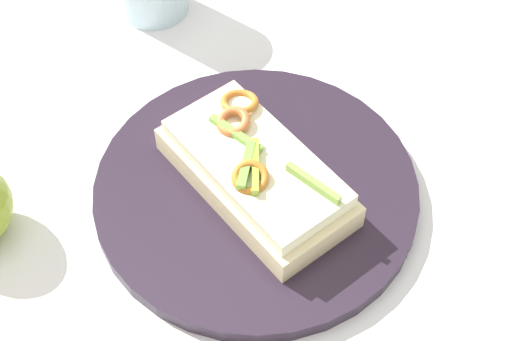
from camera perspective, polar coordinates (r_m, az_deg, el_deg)
ground_plane at (r=0.64m, az=0.00°, el=-1.84°), size 2.00×2.00×0.00m
plate at (r=0.64m, az=0.00°, el=-1.48°), size 0.27×0.27×0.01m
sandwich at (r=0.62m, az=-0.03°, el=-0.00°), size 0.18×0.13×0.05m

